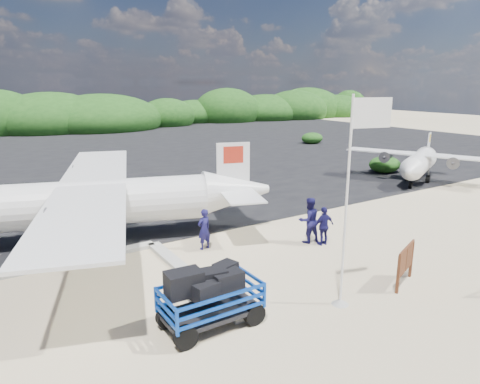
{
  "coord_description": "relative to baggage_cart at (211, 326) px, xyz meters",
  "views": [
    {
      "loc": [
        -10.38,
        -11.16,
        6.65
      ],
      "look_at": [
        -0.07,
        5.17,
        1.69
      ],
      "focal_mm": 32.0,
      "sensor_mm": 36.0,
      "label": 1
    }
  ],
  "objects": [
    {
      "name": "ground",
      "position": [
        5.34,
        1.66,
        0.0
      ],
      "size": [
        160.0,
        160.0,
        0.0
      ],
      "primitive_type": "plane",
      "color": "beige"
    },
    {
      "name": "asphalt_apron",
      "position": [
        5.34,
        31.66,
        0.0
      ],
      "size": [
        90.0,
        50.0,
        0.04
      ],
      "primitive_type": null,
      "color": "#B2B2B2",
      "rests_on": "ground"
    },
    {
      "name": "lagoon",
      "position": [
        -3.66,
        3.16,
        0.0
      ],
      "size": [
        9.0,
        7.0,
        0.4
      ],
      "primitive_type": null,
      "color": "#B2B2B2",
      "rests_on": "ground"
    },
    {
      "name": "vegetation_band",
      "position": [
        5.34,
        56.66,
        0.0
      ],
      "size": [
        124.0,
        8.0,
        4.4
      ],
      "primitive_type": null,
      "color": "#B2B2B2",
      "rests_on": "ground"
    },
    {
      "name": "baggage_cart",
      "position": [
        0.0,
        0.0,
        0.0
      ],
      "size": [
        2.99,
        1.72,
        1.49
      ],
      "primitive_type": null,
      "rotation": [
        0.0,
        0.0,
        0.01
      ],
      "color": "#0B3FB0",
      "rests_on": "ground"
    },
    {
      "name": "flagpole",
      "position": [
        3.95,
        -1.06,
        0.0
      ],
      "size": [
        1.36,
        0.84,
        6.35
      ],
      "primitive_type": null,
      "rotation": [
        0.0,
        0.0,
        -0.26
      ],
      "color": "white",
      "rests_on": "ground"
    },
    {
      "name": "signboard",
      "position": [
        6.73,
        -1.25,
        0.0
      ],
      "size": [
        1.66,
        0.78,
        1.42
      ],
      "primitive_type": null,
      "rotation": [
        0.0,
        0.0,
        0.38
      ],
      "color": "brown",
      "rests_on": "ground"
    },
    {
      "name": "crew_a",
      "position": [
        2.52,
        5.22,
        0.85
      ],
      "size": [
        0.69,
        0.53,
        1.71
      ],
      "primitive_type": "imported",
      "rotation": [
        0.0,
        0.0,
        3.35
      ],
      "color": "#17154F",
      "rests_on": "ground"
    },
    {
      "name": "crew_b",
      "position": [
        6.64,
        3.52,
        0.99
      ],
      "size": [
        1.07,
        0.9,
        1.97
      ],
      "primitive_type": "imported",
      "rotation": [
        0.0,
        0.0,
        2.97
      ],
      "color": "#17154F",
      "rests_on": "ground"
    },
    {
      "name": "crew_c",
      "position": [
        6.98,
        2.95,
        0.83
      ],
      "size": [
        1.0,
        0.46,
        1.66
      ],
      "primitive_type": "imported",
      "rotation": [
        0.0,
        0.0,
        3.08
      ],
      "color": "#17154F",
      "rests_on": "ground"
    },
    {
      "name": "aircraft_large",
      "position": [
        23.71,
        25.24,
        0.0
      ],
      "size": [
        21.72,
        21.72,
        5.18
      ],
      "primitive_type": null,
      "rotation": [
        0.0,
        0.0,
        2.83
      ],
      "color": "#B2B2B2",
      "rests_on": "ground"
    },
    {
      "name": "aircraft_small",
      "position": [
        -1.65,
        38.87,
        0.0
      ],
      "size": [
        10.85,
        10.85,
        2.93
      ],
      "primitive_type": null,
      "rotation": [
        0.0,
        0.0,
        3.58
      ],
      "color": "#B2B2B2",
      "rests_on": "ground"
    }
  ]
}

